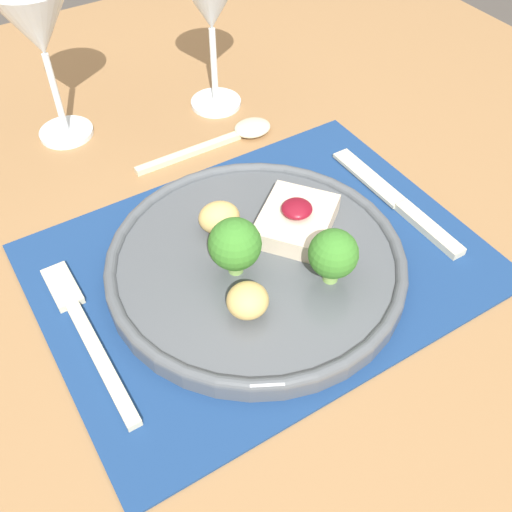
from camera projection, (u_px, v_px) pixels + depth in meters
The scene contains 8 objects.
dining_table at pixel (261, 317), 0.65m from camera, with size 1.19×1.28×0.75m.
placemat at pixel (261, 264), 0.58m from camera, with size 0.42×0.31×0.00m, color navy.
dinner_plate at pixel (259, 259), 0.56m from camera, with size 0.28×0.28×0.08m.
fork at pixel (83, 327), 0.53m from camera, with size 0.02×0.19×0.01m.
knife at pixel (403, 207), 0.63m from camera, with size 0.02×0.19×0.01m.
spoon at pixel (235, 135), 0.72m from camera, with size 0.18×0.04×0.01m.
wine_glass_near at pixel (210, 3), 0.68m from camera, with size 0.09×0.09×0.18m.
wine_glass_far at pixel (37, 28), 0.63m from camera, with size 0.09×0.09×0.18m.
Camera 1 is at (-0.21, -0.33, 1.18)m, focal length 42.00 mm.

